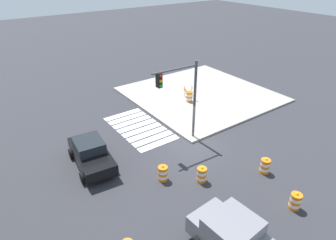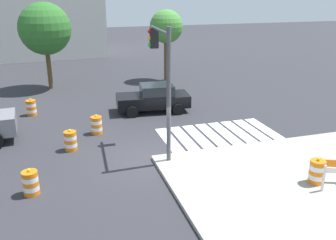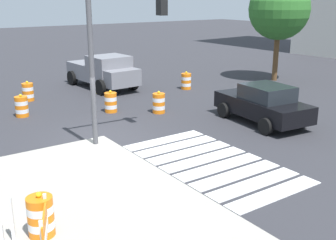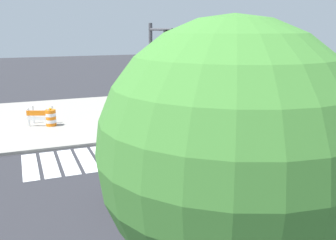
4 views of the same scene
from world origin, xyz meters
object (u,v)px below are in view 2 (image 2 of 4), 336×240
(traffic_barrel_near_corner, at_px, (31,108))
(traffic_barrel_median_far, at_px, (97,125))
(street_tree_streetside_near, at_px, (45,29))
(sports_car, at_px, (154,98))
(traffic_barrel_on_sidewalk, at_px, (317,172))
(traffic_light_pole, at_px, (162,67))
(traffic_barrel_far_curb, at_px, (31,183))
(traffic_barrel_median_near, at_px, (71,141))
(construction_barricade, at_px, (335,170))
(street_tree_streetside_mid, at_px, (166,27))

(traffic_barrel_near_corner, bearing_deg, traffic_barrel_median_far, -50.96)
(street_tree_streetside_near, bearing_deg, sports_car, -51.66)
(traffic_barrel_on_sidewalk, height_order, traffic_light_pole, traffic_light_pole)
(traffic_barrel_near_corner, xyz_separation_m, traffic_light_pole, (5.85, -7.25, 3.46))
(traffic_barrel_far_curb, bearing_deg, traffic_barrel_median_near, 66.20)
(traffic_barrel_near_corner, bearing_deg, traffic_barrel_median_near, -71.64)
(traffic_barrel_median_far, height_order, traffic_light_pole, traffic_light_pole)
(traffic_barrel_median_far, relative_size, traffic_barrel_on_sidewalk, 1.00)
(sports_car, relative_size, traffic_barrel_median_near, 4.38)
(traffic_barrel_far_curb, xyz_separation_m, construction_barricade, (10.67, -2.76, 0.27))
(traffic_barrel_median_far, xyz_separation_m, street_tree_streetside_mid, (6.82, 10.28, 3.72))
(traffic_barrel_near_corner, bearing_deg, street_tree_streetside_mid, 31.53)
(street_tree_streetside_mid, bearing_deg, traffic_light_pole, -107.61)
(traffic_barrel_median_near, distance_m, traffic_barrel_median_far, 2.20)
(traffic_barrel_on_sidewalk, bearing_deg, traffic_barrel_near_corner, 131.41)
(traffic_barrel_median_near, distance_m, street_tree_streetside_near, 12.57)
(sports_car, height_order, street_tree_streetside_mid, street_tree_streetside_mid)
(traffic_barrel_near_corner, xyz_separation_m, construction_barricade, (11.02, -12.11, 0.27))
(street_tree_streetside_near, bearing_deg, traffic_barrel_median_far, -77.95)
(traffic_barrel_median_far, height_order, traffic_barrel_on_sidewalk, traffic_barrel_on_sidewalk)
(traffic_barrel_median_near, relative_size, construction_barricade, 0.71)
(sports_car, relative_size, construction_barricade, 3.11)
(traffic_barrel_far_curb, bearing_deg, traffic_light_pole, 20.87)
(traffic_light_pole, distance_m, street_tree_streetside_mid, 14.13)
(traffic_barrel_on_sidewalk, relative_size, traffic_light_pole, 0.19)
(construction_barricade, xyz_separation_m, street_tree_streetside_mid, (-0.90, 18.32, 3.46))
(traffic_barrel_median_near, height_order, traffic_barrel_far_curb, same)
(traffic_barrel_median_near, height_order, traffic_light_pole, traffic_light_pole)
(traffic_barrel_far_curb, height_order, traffic_light_pole, traffic_light_pole)
(traffic_barrel_on_sidewalk, distance_m, street_tree_streetside_mid, 18.42)
(traffic_barrel_far_curb, distance_m, street_tree_streetside_mid, 18.74)
(traffic_light_pole, distance_m, street_tree_streetside_near, 14.21)
(sports_car, bearing_deg, traffic_barrel_on_sidewalk, -71.99)
(traffic_light_pole, xyz_separation_m, street_tree_streetside_near, (-4.73, 13.39, 0.42))
(street_tree_streetside_mid, bearing_deg, street_tree_streetside_near, -179.55)
(traffic_barrel_on_sidewalk, xyz_separation_m, street_tree_streetside_mid, (-0.34, 18.07, 3.57))
(traffic_light_pole, bearing_deg, construction_barricade, -43.20)
(traffic_barrel_near_corner, height_order, street_tree_streetside_mid, street_tree_streetside_mid)
(sports_car, height_order, construction_barricade, sports_car)
(sports_car, distance_m, street_tree_streetside_mid, 8.83)
(sports_car, xyz_separation_m, construction_barricade, (3.99, -10.77, -0.09))
(sports_car, height_order, traffic_barrel_far_curb, sports_car)
(traffic_barrel_near_corner, height_order, traffic_barrel_far_curb, same)
(traffic_light_pole, bearing_deg, street_tree_streetside_mid, 72.39)
(traffic_barrel_near_corner, distance_m, traffic_barrel_far_curb, 9.35)
(construction_barricade, distance_m, street_tree_streetside_near, 21.08)
(traffic_barrel_near_corner, relative_size, traffic_barrel_on_sidewalk, 1.00)
(traffic_barrel_far_curb, bearing_deg, traffic_barrel_median_far, 60.84)
(sports_car, distance_m, traffic_barrel_median_near, 6.79)
(traffic_barrel_near_corner, bearing_deg, construction_barricade, -47.69)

